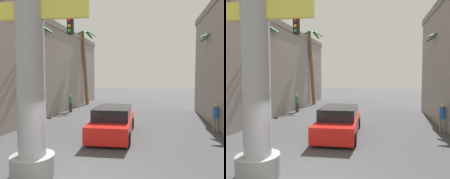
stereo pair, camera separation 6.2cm
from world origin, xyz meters
The scene contains 10 objects.
ground_plane centered at (0.00, 10.00, 0.00)m, with size 86.54×86.54×0.00m, color #424244.
building_left centered at (-9.63, 12.97, 3.90)m, with size 7.30×23.02×7.79m.
neon_sign_pole centered at (-1.82, 1.12, 4.87)m, with size 3.74×1.40×10.73m.
traffic_light_mast centered at (-4.40, 4.24, 4.23)m, with size 5.01×0.32×6.02m.
car_lead centered at (-0.19, 6.56, 0.74)m, with size 2.32×5.27×1.56m.
palm_tree_mid_left centered at (-6.29, 9.74, 4.46)m, with size 2.39×2.22×7.05m.
palm_tree_far_left centered at (-5.74, 18.91, 5.02)m, with size 2.82×2.88×8.48m.
palm_tree_mid_right centered at (6.39, 11.41, 4.18)m, with size 2.70×2.73×6.46m.
pedestrian_far_left centered at (-5.36, 13.42, 0.95)m, with size 0.46×0.46×1.63m.
pedestrian_mid_right centered at (5.58, 8.27, 0.96)m, with size 0.47×0.47×1.66m.
Camera 2 is at (2.02, -5.15, 3.22)m, focal length 35.00 mm.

